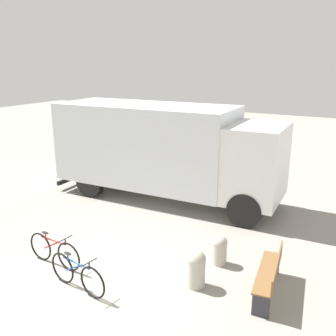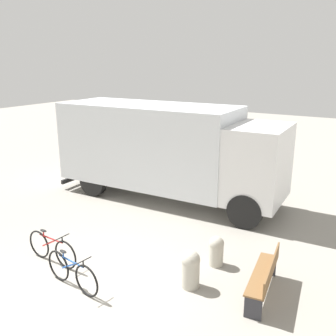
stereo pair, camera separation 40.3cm
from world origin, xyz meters
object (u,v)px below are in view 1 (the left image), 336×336
(park_bench, at_px, (271,273))
(bollard_far_bench, at_px, (220,249))
(delivery_truck, at_px, (164,148))
(bicycle_middle, at_px, (77,274))
(bollard_near_bench, at_px, (196,267))
(bicycle_near, at_px, (54,251))

(park_bench, distance_m, bollard_far_bench, 1.52)
(delivery_truck, xyz_separation_m, bicycle_middle, (1.19, -5.88, -1.48))
(bicycle_middle, xyz_separation_m, bollard_near_bench, (2.19, 1.37, 0.08))
(bicycle_near, distance_m, bollard_near_bench, 3.49)
(park_bench, relative_size, bicycle_near, 1.10)
(delivery_truck, distance_m, bicycle_near, 5.56)
(delivery_truck, relative_size, bicycle_middle, 4.86)
(park_bench, distance_m, bicycle_near, 5.08)
(bicycle_near, xyz_separation_m, bicycle_middle, (1.19, -0.52, 0.00))
(delivery_truck, height_order, bollard_near_bench, delivery_truck)
(bollard_near_bench, bearing_deg, bicycle_near, -165.84)
(bicycle_near, height_order, bollard_near_bench, bollard_near_bench)
(park_bench, bearing_deg, bicycle_near, 98.87)
(park_bench, distance_m, bollard_near_bench, 1.59)
(park_bench, height_order, bicycle_middle, park_bench)
(park_bench, bearing_deg, delivery_truck, 43.80)
(bicycle_middle, height_order, bollard_far_bench, bicycle_middle)
(park_bench, xyz_separation_m, bollard_near_bench, (-1.50, -0.53, -0.02))
(delivery_truck, height_order, park_bench, delivery_truck)
(delivery_truck, height_order, bollard_far_bench, delivery_truck)
(park_bench, xyz_separation_m, bicycle_near, (-4.88, -1.39, -0.10))
(bollard_near_bench, bearing_deg, bollard_far_bench, 84.77)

